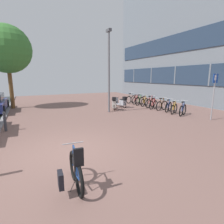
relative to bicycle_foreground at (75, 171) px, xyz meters
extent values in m
cube|color=#7C5A51|center=(5.04, 2.05, -0.42)|extent=(14.40, 40.00, 0.05)
cube|color=slate|center=(12.39, 5.87, 2.20)|extent=(0.10, 0.12, 1.70)
cube|color=slate|center=(12.39, 9.53, 2.20)|extent=(0.10, 0.12, 1.70)
cube|color=slate|center=(12.39, 13.19, 2.20)|extent=(0.10, 0.12, 1.70)
cube|color=slate|center=(12.39, 16.85, 2.20)|extent=(0.10, 0.12, 1.70)
torus|color=black|center=(0.02, -0.28, -0.07)|extent=(0.12, 0.73, 0.73)
torus|color=black|center=(0.06, 0.40, -0.07)|extent=(0.12, 0.73, 0.73)
cylinder|color=navy|center=(0.04, 0.12, 0.20)|extent=(0.06, 0.33, 0.64)
cylinder|color=navy|center=(0.03, -0.08, 0.17)|extent=(0.04, 0.15, 0.58)
cylinder|color=navy|center=(0.04, 0.07, 0.48)|extent=(0.06, 0.42, 0.08)
cylinder|color=navy|center=(0.03, -0.15, -0.09)|extent=(0.04, 0.27, 0.08)
cylinder|color=navy|center=(0.02, -0.21, 0.20)|extent=(0.04, 0.18, 0.53)
cylinder|color=navy|center=(0.06, 0.34, 0.22)|extent=(0.04, 0.15, 0.58)
cube|color=black|center=(0.03, -0.13, 0.50)|extent=(0.10, 0.22, 0.06)
cylinder|color=#ADADB2|center=(0.05, 0.27, 0.56)|extent=(0.48, 0.05, 0.02)
cube|color=black|center=(0.02, -0.23, 0.33)|extent=(0.21, 0.25, 0.10)
cube|color=black|center=(0.02, -0.33, 0.51)|extent=(0.20, 0.07, 0.32)
cube|color=black|center=(-0.35, -0.21, 0.00)|extent=(0.12, 0.29, 0.34)
cylinder|color=black|center=(-0.06, -0.09, -0.25)|extent=(0.20, 0.09, 0.29)
torus|color=black|center=(7.94, 4.38, -0.07)|extent=(0.68, 0.38, 0.72)
torus|color=black|center=(8.49, 4.65, -0.07)|extent=(0.68, 0.38, 0.72)
cylinder|color=navy|center=(8.27, 4.54, 0.19)|extent=(0.29, 0.16, 0.63)
cylinder|color=navy|center=(8.10, 4.46, 0.17)|extent=(0.14, 0.09, 0.57)
cylinder|color=navy|center=(8.23, 4.52, 0.47)|extent=(0.35, 0.20, 0.08)
cylinder|color=navy|center=(8.04, 4.43, -0.09)|extent=(0.23, 0.13, 0.08)
cylinder|color=navy|center=(8.00, 4.41, 0.19)|extent=(0.16, 0.09, 0.52)
cylinder|color=navy|center=(8.44, 4.62, 0.21)|extent=(0.14, 0.09, 0.57)
cube|color=black|center=(8.06, 4.44, 0.49)|extent=(0.24, 0.18, 0.06)
cylinder|color=#ADADB2|center=(8.39, 4.60, 0.55)|extent=(0.23, 0.44, 0.02)
torus|color=black|center=(7.89, 5.07, -0.09)|extent=(0.63, 0.36, 0.67)
torus|color=black|center=(8.40, 5.33, -0.09)|extent=(0.63, 0.36, 0.67)
cylinder|color=#BC8A17|center=(8.20, 5.23, 0.15)|extent=(0.27, 0.16, 0.59)
cylinder|color=#BC8A17|center=(8.04, 5.15, 0.13)|extent=(0.13, 0.09, 0.53)
cylinder|color=#BC8A17|center=(8.15, 5.20, 0.41)|extent=(0.33, 0.19, 0.08)
cylinder|color=#BC8A17|center=(7.98, 5.12, -0.11)|extent=(0.21, 0.13, 0.07)
cylinder|color=#BC8A17|center=(7.94, 5.10, 0.15)|extent=(0.15, 0.09, 0.49)
cylinder|color=#BC8A17|center=(8.36, 5.31, 0.17)|extent=(0.13, 0.09, 0.53)
cube|color=black|center=(8.00, 5.13, 0.43)|extent=(0.24, 0.18, 0.06)
cylinder|color=#ADADB2|center=(8.31, 5.28, 0.49)|extent=(0.24, 0.44, 0.02)
torus|color=black|center=(8.01, 5.74, -0.08)|extent=(0.64, 0.38, 0.69)
torus|color=black|center=(8.57, 6.03, -0.08)|extent=(0.64, 0.38, 0.69)
cylinder|color=navy|center=(8.35, 5.92, 0.17)|extent=(0.29, 0.18, 0.61)
cylinder|color=navy|center=(8.18, 5.83, 0.14)|extent=(0.14, 0.10, 0.55)
cylinder|color=navy|center=(8.30, 5.89, 0.44)|extent=(0.35, 0.21, 0.08)
cylinder|color=navy|center=(8.12, 5.79, -0.11)|extent=(0.23, 0.14, 0.07)
cylinder|color=navy|center=(8.08, 5.77, 0.17)|extent=(0.16, 0.10, 0.50)
cylinder|color=navy|center=(8.52, 6.01, 0.19)|extent=(0.14, 0.09, 0.55)
cube|color=black|center=(8.14, 5.80, 0.46)|extent=(0.24, 0.18, 0.06)
cylinder|color=#ADADB2|center=(8.47, 5.98, 0.51)|extent=(0.25, 0.44, 0.02)
torus|color=black|center=(7.97, 6.51, -0.07)|extent=(0.71, 0.21, 0.71)
torus|color=black|center=(8.59, 6.64, -0.07)|extent=(0.71, 0.21, 0.71)
cylinder|color=brown|center=(8.34, 6.58, 0.19)|extent=(0.31, 0.10, 0.63)
cylinder|color=brown|center=(8.15, 6.55, 0.16)|extent=(0.14, 0.06, 0.57)
cylinder|color=brown|center=(8.29, 6.57, 0.47)|extent=(0.39, 0.11, 0.08)
cylinder|color=brown|center=(8.08, 6.53, -0.10)|extent=(0.25, 0.08, 0.08)
cylinder|color=brown|center=(8.03, 6.52, 0.19)|extent=(0.17, 0.06, 0.52)
cylinder|color=brown|center=(8.53, 6.62, 0.21)|extent=(0.15, 0.06, 0.57)
cube|color=black|center=(8.10, 6.54, 0.48)|extent=(0.23, 0.13, 0.06)
cylinder|color=#ADADB2|center=(8.48, 6.61, 0.54)|extent=(0.12, 0.48, 0.02)
torus|color=black|center=(7.76, 7.14, -0.09)|extent=(0.64, 0.32, 0.67)
torus|color=black|center=(8.32, 7.38, -0.09)|extent=(0.64, 0.32, 0.67)
cylinder|color=maroon|center=(8.10, 7.28, 0.15)|extent=(0.29, 0.15, 0.59)
cylinder|color=maroon|center=(7.93, 7.21, 0.13)|extent=(0.14, 0.08, 0.53)
cylinder|color=maroon|center=(8.05, 7.26, 0.41)|extent=(0.35, 0.18, 0.08)
cylinder|color=maroon|center=(7.87, 7.19, -0.11)|extent=(0.23, 0.12, 0.07)
cylinder|color=maroon|center=(7.83, 7.17, 0.15)|extent=(0.16, 0.08, 0.49)
cylinder|color=maroon|center=(8.27, 7.35, 0.17)|extent=(0.14, 0.08, 0.53)
cube|color=black|center=(7.89, 7.19, 0.43)|extent=(0.24, 0.17, 0.06)
cylinder|color=#ADADB2|center=(8.22, 7.33, 0.49)|extent=(0.21, 0.45, 0.02)
torus|color=black|center=(8.00, 7.86, -0.06)|extent=(0.73, 0.27, 0.74)
torus|color=black|center=(8.61, 8.03, -0.06)|extent=(0.73, 0.27, 0.74)
cylinder|color=#A21D1D|center=(8.36, 7.96, 0.21)|extent=(0.31, 0.12, 0.65)
cylinder|color=#A21D1D|center=(8.18, 7.91, 0.18)|extent=(0.14, 0.07, 0.59)
cylinder|color=#A21D1D|center=(8.31, 7.95, 0.50)|extent=(0.38, 0.14, 0.09)
cylinder|color=#A21D1D|center=(8.11, 7.89, -0.08)|extent=(0.25, 0.09, 0.08)
cylinder|color=#A21D1D|center=(8.06, 7.88, 0.21)|extent=(0.16, 0.07, 0.54)
cylinder|color=#A21D1D|center=(8.55, 8.01, 0.23)|extent=(0.15, 0.07, 0.59)
cube|color=black|center=(8.13, 7.90, 0.51)|extent=(0.24, 0.15, 0.06)
cylinder|color=#ADADB2|center=(8.50, 8.00, 0.57)|extent=(0.15, 0.47, 0.02)
torus|color=black|center=(7.93, 8.49, -0.08)|extent=(0.65, 0.37, 0.69)
torus|color=black|center=(8.47, 8.77, -0.08)|extent=(0.65, 0.37, 0.69)
cylinder|color=#BD871B|center=(8.25, 8.66, 0.17)|extent=(0.28, 0.17, 0.61)
cylinder|color=#BD871B|center=(8.09, 8.58, 0.14)|extent=(0.13, 0.09, 0.55)
cylinder|color=#BD871B|center=(8.21, 8.64, 0.44)|extent=(0.35, 0.20, 0.08)
cylinder|color=#BD871B|center=(8.03, 8.54, -0.11)|extent=(0.22, 0.13, 0.07)
cylinder|color=#BD871B|center=(7.99, 8.52, 0.17)|extent=(0.15, 0.09, 0.50)
cylinder|color=#BD871B|center=(8.42, 8.74, 0.19)|extent=(0.14, 0.09, 0.55)
cube|color=black|center=(8.05, 8.55, 0.45)|extent=(0.24, 0.18, 0.06)
cylinder|color=#ADADB2|center=(8.37, 8.72, 0.51)|extent=(0.24, 0.44, 0.02)
torus|color=black|center=(7.87, 9.18, -0.06)|extent=(0.70, 0.37, 0.73)
torus|color=black|center=(8.48, 9.45, -0.06)|extent=(0.70, 0.37, 0.73)
cylinder|color=#29682E|center=(8.24, 9.34, 0.20)|extent=(0.31, 0.17, 0.64)
cylinder|color=#29682E|center=(8.06, 9.26, 0.18)|extent=(0.14, 0.09, 0.59)
cylinder|color=#29682E|center=(8.19, 9.32, 0.49)|extent=(0.38, 0.20, 0.09)
cylinder|color=#29682E|center=(7.99, 9.23, -0.09)|extent=(0.25, 0.13, 0.08)
cylinder|color=#29682E|center=(7.94, 9.21, 0.20)|extent=(0.17, 0.09, 0.54)
cylinder|color=#29682E|center=(8.43, 9.43, 0.23)|extent=(0.15, 0.09, 0.58)
cube|color=black|center=(8.01, 9.24, 0.51)|extent=(0.24, 0.17, 0.06)
cylinder|color=#ADADB2|center=(8.37, 9.40, 0.57)|extent=(0.22, 0.45, 0.02)
torus|color=black|center=(7.99, 9.89, -0.09)|extent=(0.64, 0.33, 0.67)
torus|color=black|center=(8.52, 10.12, -0.09)|extent=(0.64, 0.33, 0.67)
cylinder|color=maroon|center=(8.30, 10.03, 0.15)|extent=(0.28, 0.15, 0.59)
cylinder|color=maroon|center=(8.14, 9.96, 0.13)|extent=(0.13, 0.08, 0.54)
cylinder|color=maroon|center=(8.26, 10.01, 0.42)|extent=(0.34, 0.17, 0.08)
cylinder|color=maroon|center=(8.09, 9.93, -0.11)|extent=(0.22, 0.12, 0.07)
cylinder|color=maroon|center=(8.04, 9.91, 0.15)|extent=(0.15, 0.08, 0.49)
cylinder|color=maroon|center=(8.47, 10.10, 0.17)|extent=(0.13, 0.08, 0.54)
cube|color=black|center=(8.10, 9.94, 0.43)|extent=(0.24, 0.17, 0.06)
cylinder|color=#ADADB2|center=(8.42, 10.08, 0.49)|extent=(0.21, 0.45, 0.02)
torus|color=black|center=(7.83, 10.60, -0.07)|extent=(0.72, 0.28, 0.73)
torus|color=black|center=(8.43, 10.78, -0.07)|extent=(0.72, 0.28, 0.73)
cylinder|color=#AEB2B6|center=(8.19, 10.71, 0.20)|extent=(0.31, 0.13, 0.64)
cylinder|color=#AEB2B6|center=(8.01, 10.65, 0.17)|extent=(0.14, 0.07, 0.58)
cylinder|color=#AEB2B6|center=(8.14, 10.69, 0.48)|extent=(0.38, 0.15, 0.08)
cylinder|color=#AEB2B6|center=(7.94, 10.63, -0.09)|extent=(0.24, 0.10, 0.08)
cylinder|color=#AEB2B6|center=(7.89, 10.62, 0.20)|extent=(0.16, 0.07, 0.53)
cylinder|color=#AEB2B6|center=(8.38, 10.77, 0.22)|extent=(0.15, 0.07, 0.58)
cube|color=black|center=(7.96, 10.64, 0.50)|extent=(0.24, 0.15, 0.06)
cylinder|color=#ADADB2|center=(8.33, 10.75, 0.56)|extent=(0.16, 0.47, 0.02)
torus|color=black|center=(4.92, 7.89, -0.18)|extent=(0.26, 0.44, 0.47)
torus|color=black|center=(5.51, 9.06, -0.18)|extent=(0.26, 0.44, 0.47)
cube|color=silver|center=(5.22, 8.47, -0.20)|extent=(0.58, 0.78, 0.08)
cube|color=silver|center=(5.03, 8.10, 0.06)|extent=(0.53, 0.65, 0.52)
cube|color=black|center=(5.03, 8.10, 0.35)|extent=(0.47, 0.58, 0.06)
cylinder|color=silver|center=(5.50, 9.04, 0.06)|extent=(0.12, 0.14, 0.48)
cube|color=silver|center=(5.47, 8.97, 0.03)|extent=(0.32, 0.22, 0.47)
cylinder|color=black|center=(5.49, 9.01, 0.29)|extent=(0.48, 0.26, 0.03)
cube|color=black|center=(4.90, 7.84, 0.50)|extent=(0.38, 0.38, 0.24)
torus|color=black|center=(6.17, 8.55, -0.17)|extent=(0.08, 0.49, 0.49)
torus|color=black|center=(6.09, 9.89, -0.17)|extent=(0.08, 0.49, 0.49)
cube|color=#A6A9B4|center=(6.13, 9.22, -0.19)|extent=(0.33, 0.77, 0.08)
cube|color=#A6A9B4|center=(6.16, 8.79, 0.01)|extent=(0.34, 0.61, 0.41)
cube|color=black|center=(6.16, 8.79, 0.25)|extent=(0.29, 0.55, 0.06)
cylinder|color=#A6A9B4|center=(6.09, 9.87, 0.07)|extent=(0.08, 0.12, 0.49)
cube|color=#A6A9B4|center=(6.10, 9.79, 0.05)|extent=(0.32, 0.10, 0.49)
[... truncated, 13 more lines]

